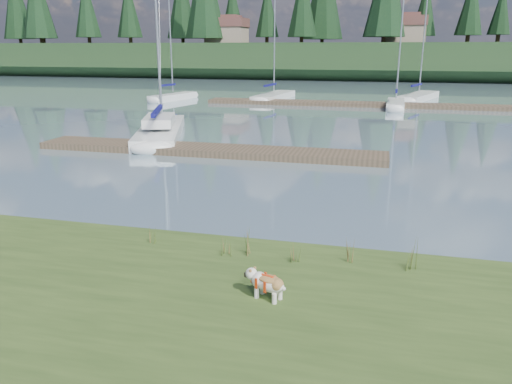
# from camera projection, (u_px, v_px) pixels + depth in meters

# --- Properties ---
(ground) EXTENTS (200.00, 200.00, 0.00)m
(ground) POSITION_uv_depth(u_px,v_px,m) (338.00, 105.00, 41.22)
(ground) COLOR #7A94A3
(ground) RESTS_ON ground
(bank) EXTENTS (60.00, 9.00, 0.35)m
(bank) POSITION_uv_depth(u_px,v_px,m) (125.00, 348.00, 7.65)
(bank) COLOR #394F1F
(bank) RESTS_ON ground
(ridge) EXTENTS (200.00, 20.00, 5.00)m
(ridge) POSITION_uv_depth(u_px,v_px,m) (363.00, 61.00, 80.56)
(ridge) COLOR black
(ridge) RESTS_ON ground
(bulldog) EXTENTS (0.83, 0.52, 0.49)m
(bulldog) POSITION_uv_depth(u_px,v_px,m) (267.00, 282.00, 8.74)
(bulldog) COLOR silver
(bulldog) RESTS_ON bank
(sailboat_main) EXTENTS (5.26, 10.30, 14.55)m
(sailboat_main) POSITION_uv_depth(u_px,v_px,m) (162.00, 127.00, 27.41)
(sailboat_main) COLOR silver
(sailboat_main) RESTS_ON ground
(dock_near) EXTENTS (16.00, 2.00, 0.30)m
(dock_near) POSITION_uv_depth(u_px,v_px,m) (207.00, 150.00, 22.57)
(dock_near) COLOR #4C3D2C
(dock_near) RESTS_ON ground
(dock_far) EXTENTS (26.00, 2.20, 0.30)m
(dock_far) POSITION_uv_depth(u_px,v_px,m) (363.00, 104.00, 40.71)
(dock_far) COLOR #4C3D2C
(dock_far) RESTS_ON ground
(sailboat_bg_0) EXTENTS (2.72, 6.73, 9.73)m
(sailboat_bg_0) POSITION_uv_depth(u_px,v_px,m) (177.00, 96.00, 45.79)
(sailboat_bg_0) COLOR silver
(sailboat_bg_0) RESTS_ON ground
(sailboat_bg_1) EXTENTS (2.74, 8.95, 13.04)m
(sailboat_bg_1) POSITION_uv_depth(u_px,v_px,m) (277.00, 95.00, 46.45)
(sailboat_bg_1) COLOR silver
(sailboat_bg_1) RESTS_ON ground
(sailboat_bg_2) EXTENTS (1.46, 6.56, 9.97)m
(sailboat_bg_2) POSITION_uv_depth(u_px,v_px,m) (396.00, 103.00, 39.88)
(sailboat_bg_2) COLOR silver
(sailboat_bg_2) RESTS_ON ground
(sailboat_bg_3) EXTENTS (4.49, 9.08, 13.08)m
(sailboat_bg_3) POSITION_uv_depth(u_px,v_px,m) (421.00, 96.00, 46.16)
(sailboat_bg_3) COLOR silver
(sailboat_bg_3) RESTS_ON ground
(weed_0) EXTENTS (0.17, 0.14, 0.64)m
(weed_0) POSITION_uv_depth(u_px,v_px,m) (246.00, 242.00, 10.64)
(weed_0) COLOR #475B23
(weed_0) RESTS_ON bank
(weed_1) EXTENTS (0.17, 0.14, 0.43)m
(weed_1) POSITION_uv_depth(u_px,v_px,m) (227.00, 247.00, 10.59)
(weed_1) COLOR #475B23
(weed_1) RESTS_ON bank
(weed_2) EXTENTS (0.17, 0.14, 0.54)m
(weed_2) POSITION_uv_depth(u_px,v_px,m) (348.00, 252.00, 10.25)
(weed_2) COLOR #475B23
(weed_2) RESTS_ON bank
(weed_3) EXTENTS (0.17, 0.14, 0.44)m
(weed_3) POSITION_uv_depth(u_px,v_px,m) (153.00, 235.00, 11.28)
(weed_3) COLOR #475B23
(weed_3) RESTS_ON bank
(weed_4) EXTENTS (0.17, 0.14, 0.43)m
(weed_4) POSITION_uv_depth(u_px,v_px,m) (296.00, 254.00, 10.26)
(weed_4) COLOR #475B23
(weed_4) RESTS_ON bank
(weed_5) EXTENTS (0.17, 0.14, 0.72)m
(weed_5) POSITION_uv_depth(u_px,v_px,m) (413.00, 256.00, 9.85)
(weed_5) COLOR #475B23
(weed_5) RESTS_ON bank
(mud_lip) EXTENTS (60.00, 0.50, 0.14)m
(mud_lip) POSITION_uv_depth(u_px,v_px,m) (216.00, 247.00, 11.78)
(mud_lip) COLOR #33281C
(mud_lip) RESTS_ON ground
(conifer_1) EXTENTS (4.40, 4.40, 11.30)m
(conifer_1) POSITION_uv_depth(u_px,v_px,m) (129.00, 7.00, 85.66)
(conifer_1) COLOR #382619
(conifer_1) RESTS_ON ridge
(conifer_3) EXTENTS (4.84, 4.84, 12.25)m
(conifer_3) POSITION_uv_depth(u_px,v_px,m) (302.00, 1.00, 79.40)
(conifer_3) COLOR #382619
(conifer_3) RESTS_ON ridge
(conifer_5) EXTENTS (3.96, 3.96, 10.35)m
(conifer_5) POSITION_uv_depth(u_px,v_px,m) (472.00, 3.00, 71.91)
(conifer_5) COLOR #382619
(conifer_5) RESTS_ON ridge
(house_0) EXTENTS (6.30, 5.30, 4.65)m
(house_0) POSITION_uv_depth(u_px,v_px,m) (227.00, 30.00, 81.60)
(house_0) COLOR gray
(house_0) RESTS_ON ridge
(house_1) EXTENTS (6.30, 5.30, 4.65)m
(house_1) POSITION_uv_depth(u_px,v_px,m) (405.00, 29.00, 75.94)
(house_1) COLOR gray
(house_1) RESTS_ON ridge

